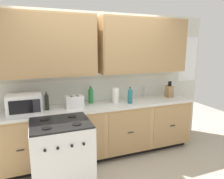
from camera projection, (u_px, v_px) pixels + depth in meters
The scene contains 12 objects.
ground_plane at pixel (107, 164), 3.41m from camera, with size 8.40×8.40×0.00m, color #B2A893.
wall_unit at pixel (96, 60), 3.53m from camera, with size 4.56×0.40×2.47m.
counter_run at pixel (101, 130), 3.59m from camera, with size 3.39×0.64×0.93m.
stove_range at pixel (62, 156), 2.75m from camera, with size 0.76×0.68×0.95m.
microwave at pixel (25, 104), 3.03m from camera, with size 0.48×0.37×0.28m.
toaster at pixel (74, 102), 3.31m from camera, with size 0.28×0.18×0.19m.
knife_block at pixel (169, 91), 4.01m from camera, with size 0.11×0.14×0.31m.
sink_faucet at pixel (144, 92), 4.01m from camera, with size 0.02×0.02×0.20m, color #B2B5BA.
paper_towel_roll at pixel (116, 95), 3.59m from camera, with size 0.12×0.12×0.26m, color white.
bottle_green at pixel (91, 95), 3.56m from camera, with size 0.08×0.08×0.29m.
bottle_dark at pixel (47, 101), 3.18m from camera, with size 0.06×0.06×0.29m.
bottle_teal at pixel (130, 95), 3.55m from camera, with size 0.08×0.08×0.28m.
Camera 1 is at (-1.04, -2.92, 1.88)m, focal length 33.37 mm.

